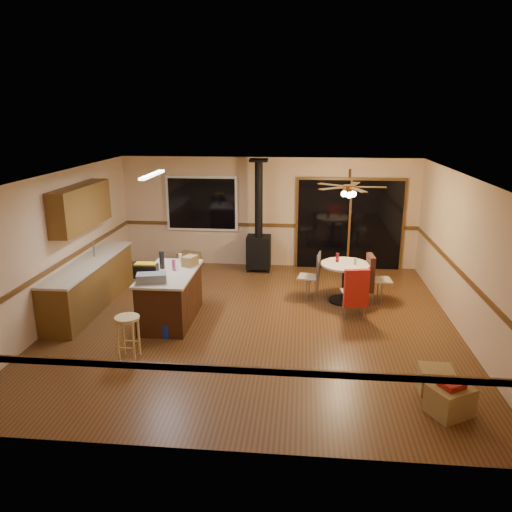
# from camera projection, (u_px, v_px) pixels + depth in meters

# --- Properties ---
(floor) EXTENTS (7.00, 7.00, 0.00)m
(floor) POSITION_uv_depth(u_px,v_px,m) (254.00, 323.00, 8.86)
(floor) COLOR #563318
(floor) RESTS_ON ground
(ceiling) EXTENTS (7.00, 7.00, 0.00)m
(ceiling) POSITION_uv_depth(u_px,v_px,m) (254.00, 176.00, 8.14)
(ceiling) COLOR silver
(ceiling) RESTS_ON ground
(wall_back) EXTENTS (7.00, 0.00, 7.00)m
(wall_back) POSITION_uv_depth(u_px,v_px,m) (269.00, 213.00, 11.85)
(wall_back) COLOR tan
(wall_back) RESTS_ON ground
(wall_front) EXTENTS (7.00, 0.00, 7.00)m
(wall_front) POSITION_uv_depth(u_px,v_px,m) (221.00, 344.00, 5.15)
(wall_front) COLOR tan
(wall_front) RESTS_ON ground
(wall_left) EXTENTS (0.00, 7.00, 7.00)m
(wall_left) POSITION_uv_depth(u_px,v_px,m) (58.00, 247.00, 8.82)
(wall_left) COLOR tan
(wall_left) RESTS_ON ground
(wall_right) EXTENTS (0.00, 7.00, 7.00)m
(wall_right) POSITION_uv_depth(u_px,v_px,m) (466.00, 258.00, 8.18)
(wall_right) COLOR tan
(wall_right) RESTS_ON ground
(chair_rail) EXTENTS (7.00, 7.00, 0.08)m
(chair_rail) POSITION_uv_depth(u_px,v_px,m) (254.00, 269.00, 8.58)
(chair_rail) COLOR #543415
(chair_rail) RESTS_ON ground
(window) EXTENTS (1.72, 0.10, 1.32)m
(window) POSITION_uv_depth(u_px,v_px,m) (202.00, 204.00, 11.89)
(window) COLOR black
(window) RESTS_ON ground
(sliding_door) EXTENTS (2.52, 0.10, 2.10)m
(sliding_door) POSITION_uv_depth(u_px,v_px,m) (349.00, 225.00, 11.69)
(sliding_door) COLOR black
(sliding_door) RESTS_ON ground
(lower_cabinets) EXTENTS (0.60, 3.00, 0.86)m
(lower_cabinets) POSITION_uv_depth(u_px,v_px,m) (90.00, 285.00, 9.51)
(lower_cabinets) COLOR brown
(lower_cabinets) RESTS_ON ground
(countertop) EXTENTS (0.64, 3.04, 0.04)m
(countertop) POSITION_uv_depth(u_px,v_px,m) (88.00, 262.00, 9.39)
(countertop) COLOR beige
(countertop) RESTS_ON lower_cabinets
(upper_cabinets) EXTENTS (0.35, 2.00, 0.80)m
(upper_cabinets) POSITION_uv_depth(u_px,v_px,m) (81.00, 207.00, 9.31)
(upper_cabinets) COLOR brown
(upper_cabinets) RESTS_ON ground
(kitchen_island) EXTENTS (0.88, 1.68, 0.90)m
(kitchen_island) POSITION_uv_depth(u_px,v_px,m) (171.00, 296.00, 8.87)
(kitchen_island) COLOR #371B0D
(kitchen_island) RESTS_ON ground
(wood_stove) EXTENTS (0.55, 0.50, 2.52)m
(wood_stove) POSITION_uv_depth(u_px,v_px,m) (259.00, 240.00, 11.59)
(wood_stove) COLOR black
(wood_stove) RESTS_ON ground
(ceiling_fan) EXTENTS (0.24, 0.24, 0.55)m
(ceiling_fan) POSITION_uv_depth(u_px,v_px,m) (349.00, 190.00, 9.25)
(ceiling_fan) COLOR brown
(ceiling_fan) RESTS_ON ceiling
(fluorescent_strip) EXTENTS (0.10, 1.20, 0.04)m
(fluorescent_strip) POSITION_uv_depth(u_px,v_px,m) (152.00, 175.00, 8.60)
(fluorescent_strip) COLOR white
(fluorescent_strip) RESTS_ON ceiling
(toolbox_grey) EXTENTS (0.53, 0.38, 0.15)m
(toolbox_grey) POSITION_uv_depth(u_px,v_px,m) (151.00, 278.00, 8.21)
(toolbox_grey) COLOR slate
(toolbox_grey) RESTS_ON kitchen_island
(toolbox_black) EXTENTS (0.40, 0.23, 0.22)m
(toolbox_black) POSITION_uv_depth(u_px,v_px,m) (146.00, 271.00, 8.47)
(toolbox_black) COLOR black
(toolbox_black) RESTS_ON kitchen_island
(toolbox_yellow_lid) EXTENTS (0.36, 0.20, 0.03)m
(toolbox_yellow_lid) POSITION_uv_depth(u_px,v_px,m) (146.00, 264.00, 8.43)
(toolbox_yellow_lid) COLOR gold
(toolbox_yellow_lid) RESTS_ON toolbox_black
(box_on_island) EXTENTS (0.29, 0.33, 0.18)m
(box_on_island) POSITION_uv_depth(u_px,v_px,m) (190.00, 261.00, 9.09)
(box_on_island) COLOR olive
(box_on_island) RESTS_ON kitchen_island
(bottle_dark) EXTENTS (0.11, 0.11, 0.31)m
(bottle_dark) POSITION_uv_depth(u_px,v_px,m) (162.00, 260.00, 8.93)
(bottle_dark) COLOR black
(bottle_dark) RESTS_ON kitchen_island
(bottle_pink) EXTENTS (0.07, 0.07, 0.20)m
(bottle_pink) POSITION_uv_depth(u_px,v_px,m) (174.00, 265.00, 8.83)
(bottle_pink) COLOR #D84C8C
(bottle_pink) RESTS_ON kitchen_island
(bottle_white) EXTENTS (0.07, 0.07, 0.17)m
(bottle_white) POSITION_uv_depth(u_px,v_px,m) (180.00, 258.00, 9.27)
(bottle_white) COLOR white
(bottle_white) RESTS_ON kitchen_island
(bar_stool) EXTENTS (0.43, 0.43, 0.67)m
(bar_stool) POSITION_uv_depth(u_px,v_px,m) (128.00, 337.00, 7.51)
(bar_stool) COLOR #D6B871
(bar_stool) RESTS_ON floor
(blue_bucket) EXTENTS (0.33, 0.33, 0.23)m
(blue_bucket) POSITION_uv_depth(u_px,v_px,m) (167.00, 329.00, 8.32)
(blue_bucket) COLOR #0C2CA8
(blue_bucket) RESTS_ON floor
(dining_table) EXTENTS (0.95, 0.95, 0.78)m
(dining_table) POSITION_uv_depth(u_px,v_px,m) (345.00, 276.00, 9.72)
(dining_table) COLOR black
(dining_table) RESTS_ON ground
(glass_red) EXTENTS (0.07, 0.07, 0.18)m
(glass_red) POSITION_uv_depth(u_px,v_px,m) (337.00, 258.00, 9.74)
(glass_red) COLOR #590C14
(glass_red) RESTS_ON dining_table
(glass_cream) EXTENTS (0.06, 0.06, 0.13)m
(glass_cream) POSITION_uv_depth(u_px,v_px,m) (355.00, 261.00, 9.57)
(glass_cream) COLOR beige
(glass_cream) RESTS_ON dining_table
(chair_left) EXTENTS (0.46, 0.46, 0.51)m
(chair_left) POSITION_uv_depth(u_px,v_px,m) (314.00, 271.00, 9.84)
(chair_left) COLOR tan
(chair_left) RESTS_ON ground
(chair_near) EXTENTS (0.49, 0.52, 0.70)m
(chair_near) POSITION_uv_depth(u_px,v_px,m) (356.00, 288.00, 8.85)
(chair_near) COLOR tan
(chair_near) RESTS_ON ground
(chair_right) EXTENTS (0.49, 0.45, 0.70)m
(chair_right) POSITION_uv_depth(u_px,v_px,m) (372.00, 273.00, 9.69)
(chair_right) COLOR tan
(chair_right) RESTS_ON ground
(box_under_window) EXTENTS (0.55, 0.48, 0.37)m
(box_under_window) POSITION_uv_depth(u_px,v_px,m) (189.00, 260.00, 11.95)
(box_under_window) COLOR olive
(box_under_window) RESTS_ON floor
(box_corner_a) EXTENTS (0.63, 0.60, 0.37)m
(box_corner_a) POSITION_uv_depth(u_px,v_px,m) (450.00, 400.00, 6.15)
(box_corner_a) COLOR olive
(box_corner_a) RESTS_ON floor
(box_corner_b) EXTENTS (0.44, 0.38, 0.34)m
(box_corner_b) POSITION_uv_depth(u_px,v_px,m) (436.00, 380.00, 6.65)
(box_corner_b) COLOR olive
(box_corner_b) RESTS_ON floor
(box_small_red) EXTENTS (0.35, 0.34, 0.07)m
(box_small_red) POSITION_uv_depth(u_px,v_px,m) (452.00, 384.00, 6.09)
(box_small_red) COLOR maroon
(box_small_red) RESTS_ON box_corner_a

